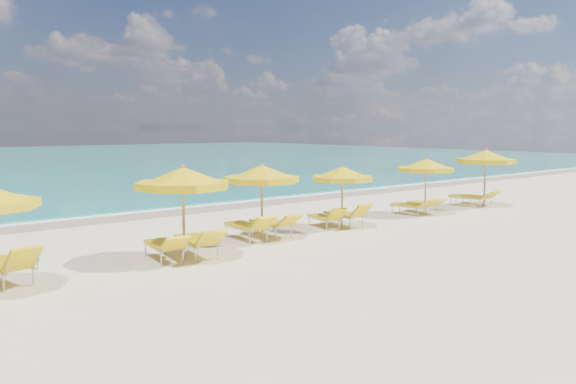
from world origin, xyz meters
TOP-DOWN VIEW (x-y plane):
  - ground_plane at (0.00, 0.00)m, footprint 120.00×120.00m
  - wet_sand_band at (0.00, 7.40)m, footprint 120.00×2.60m
  - foam_line at (0.00, 8.20)m, footprint 120.00×1.20m
  - whitecap_far at (8.00, 24.00)m, footprint 18.00×0.30m
  - umbrella_2 at (-4.84, -0.35)m, footprint 2.87×2.87m
  - umbrella_3 at (-1.77, 0.54)m, footprint 2.79×2.79m
  - umbrella_4 at (1.40, 0.40)m, footprint 2.73×2.73m
  - umbrella_5 at (5.86, 0.44)m, footprint 2.43×2.43m
  - umbrella_6 at (9.62, 0.28)m, footprint 2.95×2.95m
  - lounger_1_right at (-8.84, 0.17)m, footprint 1.02×2.03m
  - lounger_2_left at (-5.24, -0.06)m, footprint 0.86×1.93m
  - lounger_2_right at (-4.36, -0.16)m, footprint 0.91×2.06m
  - lounger_3_left at (-2.18, 0.74)m, footprint 0.74×2.00m
  - lounger_3_right at (-1.22, 0.78)m, footprint 0.69×1.97m
  - lounger_4_left at (1.00, 0.82)m, footprint 0.78×1.64m
  - lounger_4_right at (1.77, 0.64)m, footprint 0.76×1.90m
  - lounger_5_left at (5.41, 0.82)m, footprint 0.77×1.80m
  - lounger_5_right at (6.32, 0.89)m, footprint 0.86×1.76m
  - lounger_6_left at (9.23, 0.74)m, footprint 1.01×2.06m
  - lounger_6_right at (10.12, 0.88)m, footprint 0.63×1.65m

SIDE VIEW (x-z plane):
  - ground_plane at x=0.00m, z-range 0.00..0.00m
  - wet_sand_band at x=0.00m, z-range -0.01..0.01m
  - foam_line at x=0.00m, z-range -0.01..0.01m
  - whitecap_far at x=8.00m, z-range -0.03..0.03m
  - lounger_6_right at x=10.12m, z-range -0.14..0.53m
  - lounger_5_right at x=6.32m, z-range -0.12..0.52m
  - lounger_4_left at x=1.00m, z-range -0.19..0.60m
  - lounger_5_left at x=5.41m, z-range -0.15..0.57m
  - lounger_2_left at x=-5.24m, z-range -0.18..0.63m
  - lounger_6_left at x=9.23m, z-range -0.15..0.62m
  - lounger_4_right at x=1.77m, z-range -0.21..0.68m
  - lounger_3_right at x=-1.22m, z-range -0.17..0.65m
  - lounger_3_left at x=-2.18m, z-range -0.20..0.69m
  - lounger_2_right at x=-4.36m, z-range -0.20..0.69m
  - lounger_1_right at x=-8.84m, z-range -0.23..0.74m
  - umbrella_4 at x=1.40m, z-range 0.74..2.82m
  - umbrella_5 at x=5.86m, z-range 0.77..2.96m
  - umbrella_3 at x=-1.77m, z-range 0.80..3.07m
  - umbrella_2 at x=-4.84m, z-range 0.85..3.24m
  - umbrella_6 at x=9.62m, z-range 0.86..3.29m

